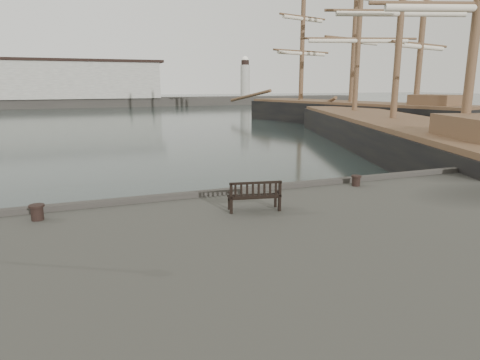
% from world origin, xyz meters
% --- Properties ---
extents(ground, '(400.00, 400.00, 0.00)m').
position_xyz_m(ground, '(0.00, 0.00, 0.00)').
color(ground, black).
rests_on(ground, ground).
extents(breakwater, '(140.00, 9.50, 12.20)m').
position_xyz_m(breakwater, '(-4.56, 92.00, 4.30)').
color(breakwater, '#383530').
rests_on(breakwater, ground).
extents(bench, '(1.66, 0.83, 0.91)m').
position_xyz_m(bench, '(0.49, -2.35, 1.85)').
color(bench, black).
rests_on(bench, quay).
extents(bollard_left, '(0.48, 0.48, 0.45)m').
position_xyz_m(bollard_left, '(-5.60, -0.99, 1.78)').
color(bollard_left, black).
rests_on(bollard_left, quay).
extents(bollard_right, '(0.49, 0.49, 0.40)m').
position_xyz_m(bollard_right, '(5.33, -0.79, 1.76)').
color(bollard_right, black).
rests_on(bollard_right, quay).
extents(tall_ship_main, '(19.44, 38.24, 28.37)m').
position_xyz_m(tall_ship_main, '(20.11, 14.62, 0.73)').
color(tall_ship_main, black).
rests_on(tall_ship_main, ground).
extents(tall_ship_far, '(15.83, 32.61, 27.43)m').
position_xyz_m(tall_ship_far, '(29.14, 33.17, 0.89)').
color(tall_ship_far, black).
rests_on(tall_ship_far, ground).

